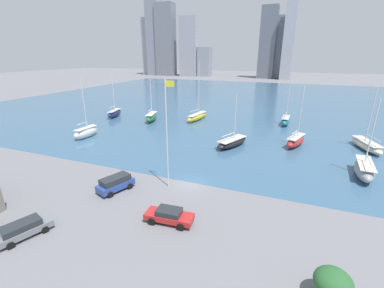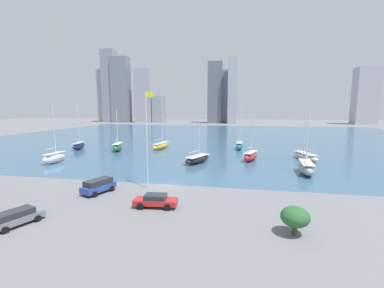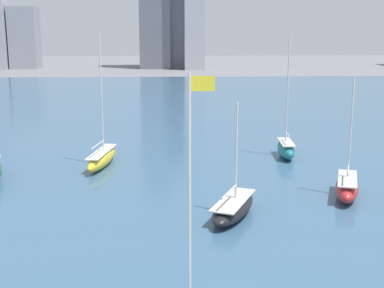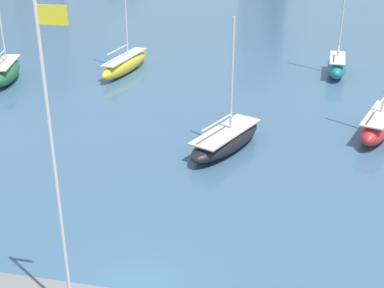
# 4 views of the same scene
# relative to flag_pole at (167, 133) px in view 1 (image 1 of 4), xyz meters

# --- Properties ---
(ground_plane) EXTENTS (500.00, 500.00, 0.00)m
(ground_plane) POSITION_rel_flag_pole_xyz_m (2.36, 2.04, -7.49)
(ground_plane) COLOR slate
(harbor_water) EXTENTS (180.00, 140.00, 0.00)m
(harbor_water) POSITION_rel_flag_pole_xyz_m (2.36, 72.04, -7.49)
(harbor_water) COLOR #385B7A
(harbor_water) RESTS_ON ground_plane
(flag_pole) EXTENTS (1.24, 0.14, 13.97)m
(flag_pole) POSITION_rel_flag_pole_xyz_m (0.00, 0.00, 0.00)
(flag_pole) COLOR silver
(flag_pole) RESTS_ON ground_plane
(yard_shrub) EXTENTS (2.60, 2.60, 2.68)m
(yard_shrub) POSITION_rel_flag_pole_xyz_m (18.19, -11.01, -5.77)
(yard_shrub) COLOR #4C3823
(yard_shrub) RESTS_ON ground_plane
(distant_city_skyline) EXTENTS (220.42, 17.98, 60.90)m
(distant_city_skyline) POSITION_rel_flag_pole_xyz_m (-30.69, 174.22, 16.20)
(distant_city_skyline) COLOR #9E9EA8
(distant_city_skyline) RESTS_ON ground_plane
(sailboat_yellow) EXTENTS (3.29, 9.73, 15.22)m
(sailboat_yellow) POSITION_rel_flag_pole_xyz_m (-9.13, 35.50, -6.45)
(sailboat_yellow) COLOR yellow
(sailboat_yellow) RESTS_ON harbor_water
(sailboat_black) EXTENTS (5.70, 8.77, 9.77)m
(sailboat_black) POSITION_rel_flag_pole_xyz_m (4.22, 18.61, -6.65)
(sailboat_black) COLOR black
(sailboat_black) RESTS_ON harbor_water
(sailboat_green) EXTENTS (3.88, 7.55, 11.34)m
(sailboat_green) POSITION_rel_flag_pole_xyz_m (-19.96, 30.08, -6.36)
(sailboat_green) COLOR #236B3D
(sailboat_green) RESTS_ON harbor_water
(sailboat_gray) EXTENTS (2.98, 8.05, 11.25)m
(sailboat_gray) POSITION_rel_flag_pole_xyz_m (24.77, 12.90, -6.35)
(sailboat_gray) COLOR gray
(sailboat_gray) RESTS_ON harbor_water
(sailboat_white) EXTENTS (2.04, 6.41, 12.49)m
(sailboat_white) POSITION_rel_flag_pole_xyz_m (-25.73, 12.80, -6.30)
(sailboat_white) COLOR white
(sailboat_white) RESTS_ON harbor_water
(sailboat_navy) EXTENTS (3.32, 7.50, 12.62)m
(sailboat_navy) POSITION_rel_flag_pole_xyz_m (-32.04, 30.47, -6.41)
(sailboat_navy) COLOR #19234C
(sailboat_navy) RESTS_ON harbor_water
(sailboat_cream) EXTENTS (5.02, 9.14, 11.29)m
(sailboat_cream) POSITION_rel_flag_pole_xyz_m (27.71, 26.09, -6.61)
(sailboat_cream) COLOR beige
(sailboat_cream) RESTS_ON harbor_water
(sailboat_teal) EXTENTS (2.21, 6.54, 14.60)m
(sailboat_teal) POSITION_rel_flag_pole_xyz_m (12.97, 39.08, -6.35)
(sailboat_teal) COLOR #1E757F
(sailboat_teal) RESTS_ON harbor_water
(sailboat_red) EXTENTS (4.30, 7.70, 11.39)m
(sailboat_red) POSITION_rel_flag_pole_xyz_m (15.53, 23.34, -6.43)
(sailboat_red) COLOR #B72828
(sailboat_red) RESTS_ON harbor_water
(parked_wagon_gray) EXTENTS (3.37, 5.13, 1.55)m
(parked_wagon_gray) POSITION_rel_flag_pole_xyz_m (-8.57, -14.06, -6.65)
(parked_wagon_gray) COLOR slate
(parked_wagon_gray) RESTS_ON ground_plane
(parked_suv_blue) EXTENTS (3.44, 5.05, 1.93)m
(parked_suv_blue) POSITION_rel_flag_pole_xyz_m (-5.87, -3.47, -6.44)
(parked_suv_blue) COLOR #284293
(parked_suv_blue) RESTS_ON ground_plane
(parked_sedan_red) EXTENTS (5.21, 2.50, 1.54)m
(parked_sedan_red) POSITION_rel_flag_pole_xyz_m (3.50, -6.94, -6.67)
(parked_sedan_red) COLOR #B22323
(parked_sedan_red) RESTS_ON ground_plane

